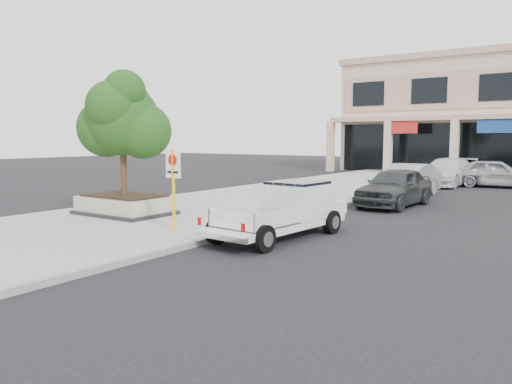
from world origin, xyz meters
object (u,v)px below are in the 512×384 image
pickup_truck (278,211)px  curb_car_a (395,187)px  planter_tree (128,120)px  curb_car_c (447,172)px  curb_car_d (466,170)px  no_parking_sign (173,179)px  lot_car_a (495,173)px  planter (125,205)px  curb_car_b (407,180)px

pickup_truck → curb_car_a: (0.39, 8.31, 0.03)m
planter_tree → curb_car_c: (5.97, 18.77, -2.61)m
curb_car_d → pickup_truck: bearing=-84.6°
pickup_truck → no_parking_sign: bearing=-147.0°
curb_car_d → no_parking_sign: bearing=-90.9°
pickup_truck → curb_car_c: 18.82m
pickup_truck → curb_car_d: bearing=93.9°
lot_car_a → planter: bearing=148.2°
pickup_truck → lot_car_a: bearing=87.6°
planter_tree → curb_car_a: size_ratio=0.85×
curb_car_d → curb_car_c: bearing=-91.5°
planter_tree → lot_car_a: planter_tree is taller
curb_car_d → lot_car_a: bearing=-44.6°
curb_car_d → lot_car_a: (2.10, -2.57, 0.05)m
planter_tree → no_parking_sign: planter_tree is taller
curb_car_a → curb_car_d: curb_car_a is taller
curb_car_a → planter: bearing=-125.5°
planter → pickup_truck: size_ratio=0.65×
curb_car_b → curb_car_d: bearing=91.6°
no_parking_sign → curb_car_a: 10.21m
lot_car_a → pickup_truck: bearing=165.2°
planter_tree → no_parking_sign: size_ratio=1.74×
curb_car_b → lot_car_a: size_ratio=1.00×
no_parking_sign → pickup_truck: (2.62, 1.42, -0.86)m
lot_car_a → planter_tree: bearing=148.3°
pickup_truck → curb_car_b: 12.07m
planter → curb_car_b: 13.54m
pickup_truck → lot_car_a: size_ratio=1.04×
planter_tree → planter: bearing=-131.0°
curb_car_a → curb_car_d: 13.61m
no_parking_sign → curb_car_c: no_parking_sign is taller
curb_car_b → curb_car_d: 9.87m
no_parking_sign → curb_car_c: size_ratio=0.41×
no_parking_sign → lot_car_a: 21.37m
pickup_truck → lot_car_a: lot_car_a is taller
curb_car_a → curb_car_b: curb_car_a is taller
curb_car_b → pickup_truck: bearing=-83.6°
curb_car_b → lot_car_a: lot_car_a is taller
curb_car_c → planter: bearing=-103.7°
planter_tree → curb_car_b: bearing=64.2°
curb_car_a → curb_car_d: bearing=93.4°
planter → planter_tree: planter_tree is taller
planter_tree → lot_car_a: 21.24m
no_parking_sign → planter: bearing=160.1°
planter_tree → no_parking_sign: bearing=-22.8°
curb_car_d → lot_car_a: lot_car_a is taller
no_parking_sign → pickup_truck: bearing=28.4°
no_parking_sign → curb_car_b: no_parking_sign is taller
curb_car_c → curb_car_d: (0.41, 3.09, -0.05)m
planter_tree → curb_car_b: (5.81, 12.01, -2.63)m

